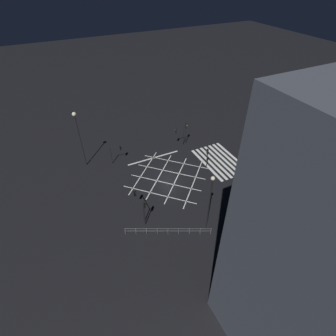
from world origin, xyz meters
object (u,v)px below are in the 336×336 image
traffic_light_se_cross (179,132)px  street_tree_near (281,184)px  street_lamp_west (210,195)px  street_lamp_east (77,126)px  traffic_light_nw_cross (145,209)px  traffic_light_nw_main (138,200)px  traffic_light_median_south (207,154)px  traffic_light_se_main (186,129)px  street_tree_far (283,178)px  traffic_light_ne_cross (117,150)px

traffic_light_se_cross → street_tree_near: 19.70m
traffic_light_se_cross → street_lamp_west: size_ratio=0.45×
street_lamp_east → traffic_light_nw_cross: bearing=-165.5°
traffic_light_nw_main → street_lamp_west: (-6.26, -6.70, 3.53)m
traffic_light_median_south → traffic_light_nw_main: traffic_light_median_south is taller
traffic_light_nw_cross → traffic_light_nw_main: (2.22, 0.05, -0.55)m
traffic_light_nw_cross → traffic_light_se_cross: 18.91m
traffic_light_se_main → street_tree_far: street_tree_far is taller
traffic_light_nw_main → street_tree_far: size_ratio=0.63×
traffic_light_nw_cross → traffic_light_ne_cross: (14.53, -0.93, -0.59)m
traffic_light_se_main → street_lamp_west: 20.03m
traffic_light_median_south → traffic_light_nw_main: 14.27m
traffic_light_median_south → traffic_light_se_cross: (7.58, 1.09, 0.26)m
traffic_light_nw_main → street_tree_far: street_tree_far is taller
street_tree_near → traffic_light_nw_cross: bearing=74.9°
traffic_light_median_south → traffic_light_ne_cross: bearing=-31.9°
traffic_light_median_south → traffic_light_nw_main: (-4.48, 13.54, -0.18)m
traffic_light_se_cross → street_tree_near: (-19.00, -5.09, 1.06)m
traffic_light_nw_main → street_lamp_west: bearing=-133.1°
traffic_light_nw_cross → street_tree_near: size_ratio=0.75×
traffic_light_nw_cross → street_tree_far: size_ratio=0.80×
street_lamp_west → traffic_light_se_main: bearing=-21.7°
traffic_light_ne_cross → street_lamp_east: street_lamp_east is taller
traffic_light_se_main → street_lamp_east: size_ratio=0.45×
street_tree_near → traffic_light_nw_main: bearing=68.4°
traffic_light_se_main → traffic_light_nw_cross: 20.06m
traffic_light_median_south → traffic_light_nw_cross: traffic_light_nw_cross is taller
traffic_light_se_cross → traffic_light_se_main: bearing=-176.0°
traffic_light_nw_cross → street_tree_far: 19.05m
street_lamp_east → street_lamp_west: 22.91m
street_tree_far → street_lamp_east: bearing=48.7°
traffic_light_median_south → street_tree_far: street_tree_far is taller
traffic_light_se_cross → street_lamp_east: 17.26m
traffic_light_median_south → street_lamp_west: 13.16m
traffic_light_se_cross → traffic_light_nw_main: bearing=44.1°
street_tree_near → street_lamp_west: bearing=86.4°
street_lamp_west → street_tree_near: size_ratio=1.57×
traffic_light_nw_main → traffic_light_ne_cross: bearing=-4.6°
street_lamp_west → street_tree_far: size_ratio=1.67×
traffic_light_ne_cross → street_lamp_east: bearing=162.7°
traffic_light_se_cross → street_tree_far: 19.25m
traffic_light_nw_main → street_lamp_east: (13.90, 4.11, 4.93)m
traffic_light_ne_cross → street_lamp_east: 7.29m
street_lamp_east → street_tree_near: street_lamp_east is taller
traffic_light_nw_cross → traffic_light_se_cross: size_ratio=1.06×
traffic_light_se_main → street_tree_far: bearing=14.3°
traffic_light_nw_cross → traffic_light_se_cross: bearing=49.0°
street_lamp_east → street_tree_near: bearing=-133.9°
traffic_light_se_main → street_tree_far: (-18.31, -4.65, 0.77)m
traffic_light_nw_main → street_lamp_east: bearing=16.5°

